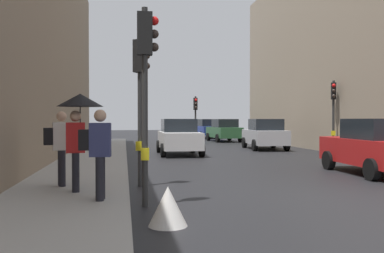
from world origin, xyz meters
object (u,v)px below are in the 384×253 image
Objects in this scene: pedestrian_with_umbrella at (79,115)px; warning_sign_triangle at (168,206)px; pedestrian_with_grey_backpack at (98,149)px; traffic_light_mid_street at (333,103)px; car_white_compact at (179,137)px; pedestrian_with_black_backpack at (60,144)px; traffic_light_near_right at (141,83)px; car_green_estate at (224,130)px; traffic_light_far_median at (196,111)px; car_blue_van at (207,129)px; car_silver_hatchback at (265,134)px; traffic_light_near_left at (146,70)px; car_red_sedan at (376,147)px.

warning_sign_triangle is at bearing -57.79° from pedestrian_with_umbrella.
traffic_light_mid_street is at bearing 45.84° from pedestrian_with_grey_backpack.
car_white_compact is 11.09m from pedestrian_with_black_backpack.
traffic_light_near_right is 22.46m from car_green_estate.
car_blue_van is at bearing 74.00° from traffic_light_far_median.
pedestrian_with_black_backpack is 4.22m from warning_sign_triangle.
warning_sign_triangle is at bearing -114.00° from car_silver_hatchback.
traffic_light_near_left reaches higher than warning_sign_triangle.
pedestrian_with_black_backpack is (-9.15, -27.91, 0.29)m from car_blue_van.
traffic_light_near_left reaches higher than pedestrian_with_black_backpack.
car_blue_van is 1.00× the size of car_green_estate.
car_silver_hatchback is 17.24m from pedestrian_with_grey_backpack.
traffic_light_mid_street is 0.85× the size of car_silver_hatchback.
traffic_light_mid_street reaches higher than pedestrian_with_umbrella.
traffic_light_near_right is 10.04m from car_white_compact.
pedestrian_with_grey_backpack reaches higher than car_red_sedan.
car_green_estate reaches higher than warning_sign_triangle.
car_blue_van is (7.21, 27.25, -1.81)m from traffic_light_near_right.
traffic_light_far_median reaches higher than pedestrian_with_grey_backpack.
car_silver_hatchback is 6.65× the size of warning_sign_triangle.
traffic_light_mid_street is at bearing 52.94° from warning_sign_triangle.
traffic_light_near_right is at bearing -170.96° from car_red_sedan.
car_blue_van is 2.02× the size of pedestrian_with_umbrella.
traffic_light_near_left is 0.93× the size of car_red_sedan.
car_red_sedan is 2.40× the size of pedestrian_with_black_backpack.
traffic_light_near_right is 2.20× the size of pedestrian_with_grey_backpack.
car_green_estate is at bearing 68.90° from pedestrian_with_umbrella.
traffic_light_near_right is at bearing 69.97° from pedestrian_with_grey_backpack.
traffic_light_near_right is 1.82× the size of pedestrian_with_umbrella.
traffic_light_near_right is 2.21m from pedestrian_with_umbrella.
traffic_light_near_right is 13.11m from traffic_light_mid_street.
car_red_sedan is 8.94m from warning_sign_triangle.
car_silver_hatchback is 2.02× the size of pedestrian_with_umbrella.
car_green_estate is (-2.57, 12.56, -1.66)m from traffic_light_mid_street.
pedestrian_with_grey_backpack reaches higher than car_blue_van.
car_white_compact is at bearing 79.54° from traffic_light_near_left.
car_silver_hatchback is at bearing 58.35° from traffic_light_near_right.
car_silver_hatchback is 18.12m from warning_sign_triangle.
traffic_light_mid_street is at bearing 48.38° from traffic_light_near_left.
traffic_light_far_median is at bearing -129.24° from car_green_estate.
car_green_estate and car_red_sedan have the same top height.
traffic_light_near_left is 1.08× the size of traffic_light_mid_street.
car_red_sedan is at bearing -79.75° from traffic_light_far_median.
pedestrian_with_grey_backpack is (-0.94, -0.02, -1.56)m from traffic_light_near_left.
car_green_estate is at bearing -88.87° from car_blue_van.
traffic_light_mid_street reaches higher than car_green_estate.
traffic_light_near_left is at bearing -89.94° from traffic_light_near_right.
traffic_light_far_median is 10.56m from traffic_light_mid_street.
pedestrian_with_black_backpack is (-9.58, -13.04, 0.29)m from car_silver_hatchback.
traffic_light_near_left is 16.88m from car_silver_hatchback.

